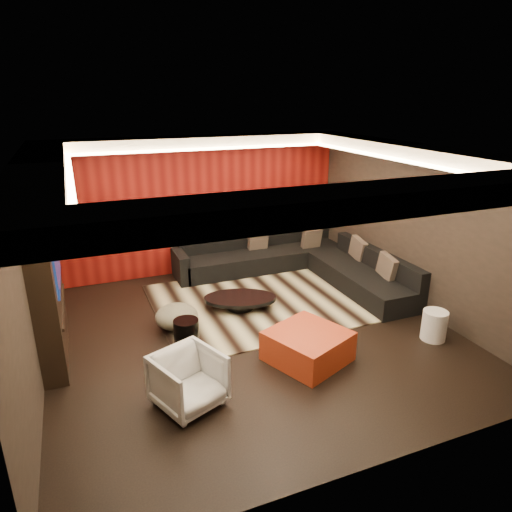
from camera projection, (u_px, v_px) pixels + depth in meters
name	position (u px, v px, depth m)	size (l,w,h in m)	color
floor	(253.00, 333.00, 7.19)	(6.00, 6.00, 0.02)	black
ceiling	(252.00, 152.00, 6.24)	(6.00, 6.00, 0.02)	silver
wall_back	(199.00, 205.00, 9.35)	(6.00, 0.02, 2.80)	black
wall_left	(27.00, 278.00, 5.66)	(0.02, 6.00, 2.80)	black
wall_right	(416.00, 228.00, 7.78)	(0.02, 6.00, 2.80)	black
red_feature_wall	(199.00, 206.00, 9.31)	(5.98, 0.05, 2.78)	#6B0C0A
soffit_back	(200.00, 142.00, 8.64)	(6.00, 0.60, 0.22)	silver
soffit_front	(367.00, 200.00, 3.92)	(6.00, 0.60, 0.22)	silver
soffit_left	(38.00, 172.00, 5.33)	(0.60, 4.80, 0.22)	silver
soffit_right	(410.00, 152.00, 7.23)	(0.60, 4.80, 0.22)	silver
cove_back	(205.00, 149.00, 8.37)	(4.80, 0.08, 0.04)	#FFD899
cove_front	(345.00, 202.00, 4.25)	(4.80, 0.08, 0.04)	#FFD899
cove_left	(70.00, 178.00, 5.48)	(0.08, 4.80, 0.04)	#FFD899
cove_right	(392.00, 158.00, 7.15)	(0.08, 4.80, 0.04)	#FFD899
tv_surround	(46.00, 281.00, 6.34)	(0.30, 2.00, 2.20)	black
tv_screen	(55.00, 256.00, 6.28)	(0.04, 1.30, 0.80)	black
tv_shelf	(63.00, 305.00, 6.53)	(0.04, 1.60, 0.04)	black
rug	(267.00, 300.00, 8.31)	(4.00, 3.00, 0.02)	#C6BE91
coffee_table	(240.00, 302.00, 7.95)	(1.25, 1.25, 0.21)	black
drum_stool	(187.00, 334.00, 6.68)	(0.37, 0.37, 0.44)	black
striped_pouf	(177.00, 316.00, 7.27)	(0.68, 0.68, 0.38)	beige
white_side_table	(434.00, 325.00, 6.94)	(0.37, 0.37, 0.47)	white
orange_ottoman	(308.00, 346.00, 6.40)	(0.97, 0.97, 0.43)	#A02E14
armchair	(188.00, 380.00, 5.42)	(0.73, 0.75, 0.68)	silver
sectional_sofa	(298.00, 264.00, 9.34)	(3.65, 3.50, 0.75)	black
throw_pillows	(326.00, 247.00, 9.23)	(1.90, 2.71, 0.50)	tan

